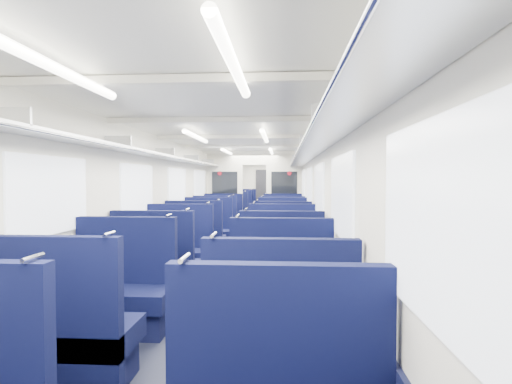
% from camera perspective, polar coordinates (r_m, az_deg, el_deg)
% --- Properties ---
extents(floor, '(2.80, 18.00, 0.01)m').
position_cam_1_polar(floor, '(9.10, -1.54, -8.15)').
color(floor, black).
rests_on(floor, ground).
extents(ceiling, '(2.80, 18.00, 0.01)m').
position_cam_1_polar(ceiling, '(9.00, -1.55, 6.76)').
color(ceiling, white).
rests_on(ceiling, wall_left).
extents(wall_left, '(0.02, 18.00, 2.35)m').
position_cam_1_polar(wall_left, '(9.21, -10.25, -0.70)').
color(wall_left, silver).
rests_on(wall_left, floor).
extents(dado_left, '(0.03, 17.90, 0.70)m').
position_cam_1_polar(dado_left, '(9.28, -10.13, -5.80)').
color(dado_left, black).
rests_on(dado_left, floor).
extents(wall_right, '(0.02, 18.00, 2.35)m').
position_cam_1_polar(wall_right, '(8.95, 7.42, -0.76)').
color(wall_right, silver).
rests_on(wall_right, floor).
extents(dado_right, '(0.03, 17.90, 0.70)m').
position_cam_1_polar(dado_right, '(9.02, 7.30, -6.00)').
color(dado_right, black).
rests_on(dado_right, floor).
extents(wall_far, '(2.80, 0.02, 2.35)m').
position_cam_1_polar(wall_far, '(17.95, 1.18, 0.54)').
color(wall_far, silver).
rests_on(wall_far, floor).
extents(luggage_rack_left, '(0.36, 17.40, 0.18)m').
position_cam_1_polar(luggage_rack_left, '(9.17, -9.14, 4.28)').
color(luggage_rack_left, '#B2B5BA').
rests_on(luggage_rack_left, wall_left).
extents(luggage_rack_right, '(0.36, 17.40, 0.18)m').
position_cam_1_polar(luggage_rack_right, '(8.94, 6.24, 4.36)').
color(luggage_rack_right, '#B2B5BA').
rests_on(luggage_rack_right, wall_right).
extents(windows, '(2.78, 15.60, 0.75)m').
position_cam_1_polar(windows, '(8.51, -1.84, 0.77)').
color(windows, white).
rests_on(windows, wall_left).
extents(ceiling_fittings, '(2.70, 16.06, 0.11)m').
position_cam_1_polar(ceiling_fittings, '(8.73, -1.71, 6.50)').
color(ceiling_fittings, white).
rests_on(ceiling_fittings, ceiling).
extents(end_door, '(0.75, 0.06, 2.00)m').
position_cam_1_polar(end_door, '(17.89, 1.17, -0.02)').
color(end_door, black).
rests_on(end_door, floor).
extents(bulkhead, '(2.80, 0.10, 2.35)m').
position_cam_1_polar(bulkhead, '(11.83, -0.23, 0.16)').
color(bulkhead, white).
rests_on(bulkhead, floor).
extents(seat_4, '(1.08, 0.60, 1.21)m').
position_cam_1_polar(seat_4, '(3.55, -26.03, -18.22)').
color(seat_4, '#0B0F35').
rests_on(seat_4, floor).
extents(seat_5, '(1.08, 0.60, 1.21)m').
position_cam_1_polar(seat_5, '(3.12, 3.45, -20.88)').
color(seat_5, '#0B0F35').
rests_on(seat_5, floor).
extents(seat_6, '(1.08, 0.60, 1.21)m').
position_cam_1_polar(seat_6, '(4.54, -18.51, -13.66)').
color(seat_6, '#0B0F35').
rests_on(seat_6, floor).
extents(seat_7, '(1.08, 0.60, 1.21)m').
position_cam_1_polar(seat_7, '(4.21, 3.58, -14.81)').
color(seat_7, '#0B0F35').
rests_on(seat_7, floor).
extents(seat_8, '(1.08, 0.60, 1.21)m').
position_cam_1_polar(seat_8, '(5.59, -13.94, -10.69)').
color(seat_8, '#0B0F35').
rests_on(seat_8, floor).
extents(seat_9, '(1.08, 0.60, 1.21)m').
position_cam_1_polar(seat_9, '(5.39, 3.65, -11.09)').
color(seat_9, '#0B0F35').
rests_on(seat_9, floor).
extents(seat_10, '(1.08, 0.60, 1.21)m').
position_cam_1_polar(seat_10, '(6.63, -10.97, -8.68)').
color(seat_10, '#0B0F35').
rests_on(seat_10, floor).
extents(seat_11, '(1.08, 0.60, 1.21)m').
position_cam_1_polar(seat_11, '(6.54, 3.70, -8.81)').
color(seat_11, '#0B0F35').
rests_on(seat_11, floor).
extents(seat_12, '(1.08, 0.60, 1.21)m').
position_cam_1_polar(seat_12, '(7.87, -8.54, -7.01)').
color(seat_12, '#0B0F35').
rests_on(seat_12, floor).
extents(seat_13, '(1.08, 0.60, 1.21)m').
position_cam_1_polar(seat_13, '(7.61, 3.72, -7.30)').
color(seat_13, '#0B0F35').
rests_on(seat_13, floor).
extents(seat_14, '(1.08, 0.60, 1.21)m').
position_cam_1_polar(seat_14, '(9.04, -6.89, -5.85)').
color(seat_14, '#0B0F35').
rests_on(seat_14, floor).
extents(seat_15, '(1.08, 0.60, 1.21)m').
position_cam_1_polar(seat_15, '(8.82, 3.75, -6.03)').
color(seat_15, '#0B0F35').
rests_on(seat_15, floor).
extents(seat_16, '(1.08, 0.60, 1.21)m').
position_cam_1_polar(seat_16, '(10.13, -5.70, -5.02)').
color(seat_16, '#0B0F35').
rests_on(seat_16, floor).
extents(seat_17, '(1.08, 0.60, 1.21)m').
position_cam_1_polar(seat_17, '(9.83, 3.76, -5.23)').
color(seat_17, '#0B0F35').
rests_on(seat_17, floor).
extents(seat_18, '(1.08, 0.60, 1.21)m').
position_cam_1_polar(seat_18, '(11.21, -4.76, -4.35)').
color(seat_18, '#0B0F35').
rests_on(seat_18, floor).
extents(seat_19, '(1.08, 0.60, 1.21)m').
position_cam_1_polar(seat_19, '(11.16, 3.78, -4.38)').
color(seat_19, '#0B0F35').
rests_on(seat_19, floor).
extents(seat_20, '(1.08, 0.60, 1.21)m').
position_cam_1_polar(seat_20, '(13.19, -3.45, -3.42)').
color(seat_20, '#0B0F35').
rests_on(seat_20, floor).
extents(seat_21, '(1.08, 0.60, 1.21)m').
position_cam_1_polar(seat_21, '(13.15, 3.80, -3.44)').
color(seat_21, '#0B0F35').
rests_on(seat_21, floor).
extents(seat_22, '(1.08, 0.60, 1.21)m').
position_cam_1_polar(seat_22, '(14.39, -2.83, -2.98)').
color(seat_22, '#0B0F35').
rests_on(seat_22, floor).
extents(seat_23, '(1.08, 0.60, 1.21)m').
position_cam_1_polar(seat_23, '(14.20, 3.81, -3.05)').
color(seat_23, '#0B0F35').
rests_on(seat_23, floor).
extents(seat_24, '(1.08, 0.60, 1.21)m').
position_cam_1_polar(seat_24, '(15.55, -2.32, -2.62)').
color(seat_24, '#0B0F35').
rests_on(seat_24, floor).
extents(seat_25, '(1.08, 0.60, 1.21)m').
position_cam_1_polar(seat_25, '(15.30, 3.81, -2.70)').
color(seat_25, '#0B0F35').
rests_on(seat_25, floor).
extents(seat_26, '(1.08, 0.60, 1.21)m').
position_cam_1_polar(seat_26, '(16.59, -1.93, -2.34)').
color(seat_26, '#0B0F35').
rests_on(seat_26, floor).
extents(seat_27, '(1.08, 0.60, 1.21)m').
position_cam_1_polar(seat_27, '(16.54, 3.82, -2.36)').
color(seat_27, '#0B0F35').
rests_on(seat_27, floor).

